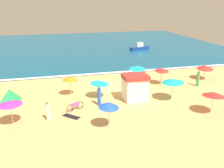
# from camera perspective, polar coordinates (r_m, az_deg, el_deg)

# --- Properties ---
(ground_plane) EXTENTS (60.00, 60.00, 0.00)m
(ground_plane) POSITION_cam_1_polar(r_m,az_deg,el_deg) (27.72, 0.52, -1.25)
(ground_plane) COLOR #E5B26B
(ocean_water) EXTENTS (60.00, 44.00, 0.10)m
(ocean_water) POSITION_cam_1_polar(r_m,az_deg,el_deg) (54.41, -6.93, 8.85)
(ocean_water) COLOR #0F567A
(ocean_water) RESTS_ON ground_plane
(wave_breaker_foam) EXTENTS (57.00, 0.70, 0.01)m
(wave_breaker_foam) POSITION_cam_1_polar(r_m,az_deg,el_deg) (33.51, -2.17, 2.57)
(wave_breaker_foam) COLOR white
(wave_breaker_foam) RESTS_ON ocean_water
(lifeguard_cabana) EXTENTS (2.47, 1.96, 2.65)m
(lifeguard_cabana) POSITION_cam_1_polar(r_m,az_deg,el_deg) (24.51, 5.44, -0.75)
(lifeguard_cabana) COLOR white
(lifeguard_cabana) RESTS_ON ground_plane
(beach_umbrella_0) EXTENTS (2.29, 2.29, 2.31)m
(beach_umbrella_0) POSITION_cam_1_polar(r_m,az_deg,el_deg) (18.74, -0.76, -4.92)
(beach_umbrella_0) COLOR silver
(beach_umbrella_0) RESTS_ON ground_plane
(beach_umbrella_1) EXTENTS (2.16, 2.19, 2.04)m
(beach_umbrella_1) POSITION_cam_1_polar(r_m,az_deg,el_deg) (30.45, 5.98, 3.91)
(beach_umbrella_1) COLOR silver
(beach_umbrella_1) RESTS_ON ground_plane
(beach_umbrella_2) EXTENTS (1.83, 1.85, 2.15)m
(beach_umbrella_2) POSITION_cam_1_polar(r_m,az_deg,el_deg) (29.33, 11.62, 3.35)
(beach_umbrella_2) COLOR #4C3823
(beach_umbrella_2) RESTS_ON ground_plane
(beach_umbrella_3) EXTENTS (2.72, 2.72, 2.10)m
(beach_umbrella_3) POSITION_cam_1_polar(r_m,az_deg,el_deg) (23.06, 22.84, -2.20)
(beach_umbrella_3) COLOR silver
(beach_umbrella_3) RESTS_ON ground_plane
(beach_umbrella_4) EXTENTS (2.42, 2.41, 2.32)m
(beach_umbrella_4) POSITION_cam_1_polar(r_m,az_deg,el_deg) (24.77, 14.14, 0.71)
(beach_umbrella_4) COLOR silver
(beach_umbrella_4) RESTS_ON ground_plane
(beach_umbrella_5) EXTENTS (2.74, 2.74, 1.99)m
(beach_umbrella_5) POSITION_cam_1_polar(r_m,az_deg,el_deg) (24.81, -2.90, 0.43)
(beach_umbrella_5) COLOR silver
(beach_umbrella_5) RESTS_ON ground_plane
(beach_umbrella_6) EXTENTS (2.34, 2.34, 2.15)m
(beach_umbrella_6) POSITION_cam_1_polar(r_m,az_deg,el_deg) (20.90, -22.88, -4.09)
(beach_umbrella_6) COLOR silver
(beach_umbrella_6) RESTS_ON ground_plane
(beach_umbrella_7) EXTENTS (2.14, 2.13, 2.19)m
(beach_umbrella_7) POSITION_cam_1_polar(r_m,az_deg,el_deg) (25.72, -9.83, 1.33)
(beach_umbrella_7) COLOR silver
(beach_umbrella_7) RESTS_ON ground_plane
(beach_umbrella_8) EXTENTS (2.64, 2.66, 1.96)m
(beach_umbrella_8) POSITION_cam_1_polar(r_m,az_deg,el_deg) (32.96, 21.07, 3.75)
(beach_umbrella_8) COLOR silver
(beach_umbrella_8) RESTS_ON ground_plane
(beach_tent) EXTENTS (2.74, 2.90, 1.31)m
(beach_tent) POSITION_cam_1_polar(r_m,az_deg,el_deg) (26.35, -22.96, -2.43)
(beach_tent) COLOR green
(beach_tent) RESTS_ON ground_plane
(parked_bicycle) EXTENTS (1.65, 0.88, 0.76)m
(parked_bicycle) POSITION_cam_1_polar(r_m,az_deg,el_deg) (22.72, -8.65, -5.20)
(parked_bicycle) COLOR black
(parked_bicycle) RESTS_ON ground_plane
(beachgoer_1) EXTENTS (0.50, 0.50, 1.90)m
(beachgoer_1) POSITION_cam_1_polar(r_m,az_deg,el_deg) (30.20, 19.60, 1.12)
(beachgoer_1) COLOR green
(beachgoer_1) RESTS_ON ground_plane
(beachgoer_2) EXTENTS (0.41, 0.41, 1.72)m
(beachgoer_2) POSITION_cam_1_polar(r_m,az_deg,el_deg) (21.13, -14.90, -6.23)
(beachgoer_2) COLOR white
(beachgoer_2) RESTS_ON ground_plane
(beachgoer_4) EXTENTS (0.48, 0.48, 1.92)m
(beachgoer_4) POSITION_cam_1_polar(r_m,az_deg,el_deg) (23.32, -3.04, -2.91)
(beachgoer_4) COLOR blue
(beachgoer_4) RESTS_ON ground_plane
(beach_towel_0) EXTENTS (1.62, 1.59, 0.01)m
(beach_towel_0) POSITION_cam_1_polar(r_m,az_deg,el_deg) (21.71, -9.58, -7.56)
(beach_towel_0) COLOR black
(beach_towel_0) RESTS_ON ground_plane
(beach_towel_2) EXTENTS (1.63, 1.70, 0.01)m
(beach_towel_2) POSITION_cam_1_polar(r_m,az_deg,el_deg) (29.19, -2.53, -0.19)
(beach_towel_2) COLOR black
(beach_towel_2) RESTS_ON ground_plane
(small_boat_0) EXTENTS (4.23, 1.71, 1.45)m
(small_boat_0) POSITION_cam_1_polar(r_m,az_deg,el_deg) (50.17, 6.53, 8.58)
(small_boat_0) COLOR navy
(small_boat_0) RESTS_ON ocean_water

